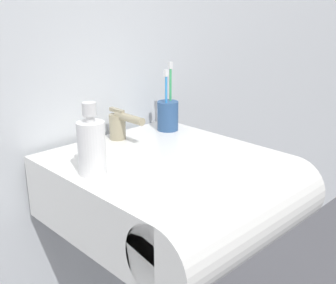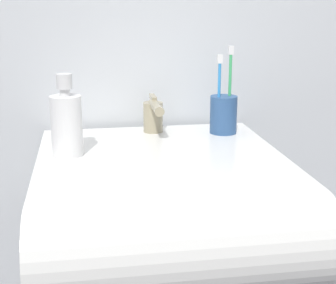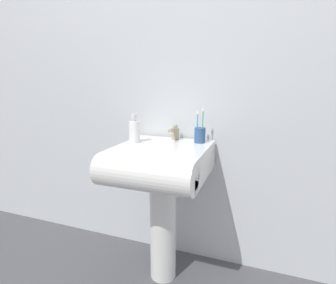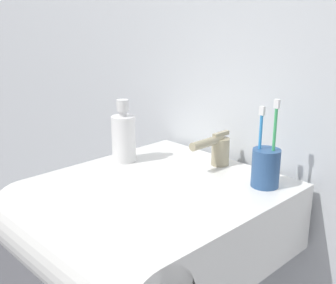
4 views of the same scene
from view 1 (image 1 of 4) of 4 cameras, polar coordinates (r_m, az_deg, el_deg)
wall_back at (r=1.25m, az=-10.79°, el=17.23°), size 5.00×0.05×2.40m
sink_basin at (r=1.08m, az=1.40°, el=-7.01°), size 0.51×0.58×0.17m
faucet at (r=1.21m, az=-6.50°, el=2.40°), size 0.05×0.14×0.09m
toothbrush_cup at (r=1.30m, az=-0.02°, el=3.72°), size 0.06×0.06×0.21m
soap_bottle at (r=0.98m, az=-10.31°, el=-0.52°), size 0.06×0.06×0.17m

